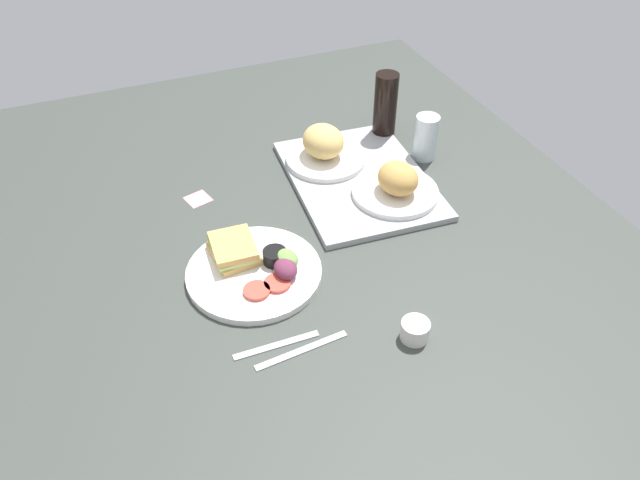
{
  "coord_description": "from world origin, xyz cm",
  "views": [
    {
      "loc": [
        95.89,
        -35.75,
        92.09
      ],
      "look_at": [
        2.0,
        3.0,
        4.0
      ],
      "focal_mm": 34.56,
      "sensor_mm": 36.0,
      "label": 1
    }
  ],
  "objects": [
    {
      "name": "bread_plate_near",
      "position": [
        -30.12,
        17.4,
        5.35
      ],
      "size": [
        20.96,
        20.96,
        9.66
      ],
      "color": "white",
      "rests_on": "serving_tray"
    },
    {
      "name": "serving_tray",
      "position": [
        -19.52,
        22.62,
        0.8
      ],
      "size": [
        47.18,
        36.04,
        1.6
      ],
      "primitive_type": "cube",
      "rotation": [
        0.0,
        0.0,
        -0.07
      ],
      "color": "#9EA0A3",
      "rests_on": "ground_plane"
    },
    {
      "name": "knife",
      "position": [
        26.03,
        -10.67,
        0.25
      ],
      "size": [
        2.9,
        19.05,
        0.5
      ],
      "primitive_type": "cube",
      "rotation": [
        0.0,
        0.0,
        1.65
      ],
      "color": "#B7B7BC",
      "rests_on": "ground_plane"
    },
    {
      "name": "fork",
      "position": [
        23.03,
        -14.67,
        0.25
      ],
      "size": [
        1.8,
        17.03,
        0.5
      ],
      "primitive_type": "cube",
      "rotation": [
        0.0,
        0.0,
        1.55
      ],
      "color": "#B7B7BC",
      "rests_on": "ground_plane"
    },
    {
      "name": "espresso_cup",
      "position": [
        31.2,
        10.61,
        2.0
      ],
      "size": [
        5.6,
        5.6,
        4.0
      ],
      "primitive_type": "cylinder",
      "color": "silver",
      "rests_on": "ground_plane"
    },
    {
      "name": "ground_plane",
      "position": [
        0.0,
        0.0,
        -1.5
      ],
      "size": [
        190.0,
        150.0,
        3.0
      ],
      "primitive_type": "cube",
      "color": "#383D38"
    },
    {
      "name": "soda_bottle",
      "position": [
        -37.16,
        38.53,
        9.41
      ],
      "size": [
        6.4,
        6.4,
        18.81
      ],
      "primitive_type": "cylinder",
      "color": "black",
      "rests_on": "ground_plane"
    },
    {
      "name": "drinking_glass",
      "position": [
        -23.43,
        43.77,
        6.1
      ],
      "size": [
        6.22,
        6.22,
        12.2
      ],
      "primitive_type": "cylinder",
      "color": "silver",
      "rests_on": "ground_plane"
    },
    {
      "name": "sticky_note",
      "position": [
        -28.11,
        -17.25,
        0.06
      ],
      "size": [
        6.89,
        6.89,
        0.12
      ],
      "primitive_type": "cube",
      "rotation": [
        0.0,
        0.0,
        0.27
      ],
      "color": "pink",
      "rests_on": "ground_plane"
    },
    {
      "name": "plate_with_salad",
      "position": [
        2.37,
        -12.26,
        1.69
      ],
      "size": [
        28.96,
        28.96,
        5.4
      ],
      "color": "white",
      "rests_on": "ground_plane"
    },
    {
      "name": "bread_plate_far",
      "position": [
        -9.14,
        27.67,
        4.74
      ],
      "size": [
        21.25,
        21.25,
        8.87
      ],
      "color": "white",
      "rests_on": "serving_tray"
    }
  ]
}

